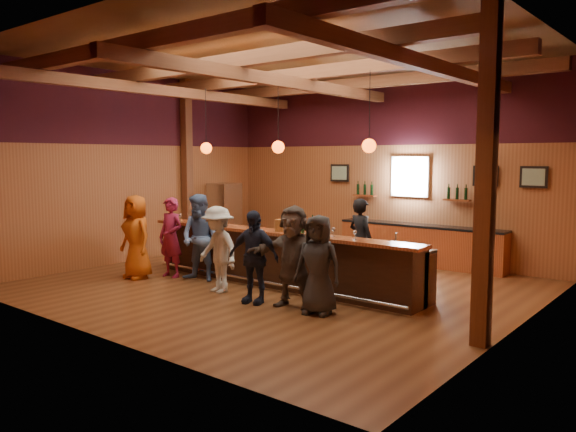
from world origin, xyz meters
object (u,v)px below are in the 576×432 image
Objects in this scene: customer_denim at (200,238)px; customer_white at (218,249)px; customer_brown at (293,256)px; ice_bucket at (280,225)px; stainless_fridge at (225,216)px; customer_orange at (136,237)px; bottle_a at (313,226)px; customer_dark at (318,265)px; back_bar_cabinet at (420,245)px; customer_navy at (253,257)px; customer_redvest at (171,237)px; bartender at (361,240)px; bar_counter at (284,258)px.

customer_denim reaches higher than customer_white.
ice_bucket is (-0.99, 0.86, 0.36)m from customer_brown.
stainless_fridge is 5.14m from ice_bucket.
customer_orange reaches higher than bottle_a.
customer_white is 2.30m from customer_dark.
customer_navy reaches higher than back_bar_cabinet.
stainless_fridge is 6.00m from customer_navy.
bartender is at bearing 28.19° from customer_redvest.
bottle_a is at bearing 9.02° from customer_redvest.
customer_redvest is at bearing 161.93° from customer_brown.
customer_orange is at bearing -160.20° from bottle_a.
customer_orange is at bearing -163.91° from customer_denim.
customer_white is (-0.55, -1.26, 0.28)m from bar_counter.
bottle_a reaches higher than ice_bucket.
customer_orange is 3.94m from customer_brown.
customer_denim is (-1.53, -0.80, 0.36)m from bar_counter.
bar_counter is at bearing 168.34° from bottle_a.
back_bar_cabinet is 4.10m from ice_bucket.
stainless_fridge is 5.25× the size of bottle_a.
customer_denim is at bearing -121.82° from back_bar_cabinet.
bar_counter is at bearing 64.82° from bartender.
stainless_fridge reaches higher than customer_dark.
customer_dark is at bearing -20.30° from customer_denim.
customer_dark reaches higher than back_bar_cabinet.
customer_dark is 4.67× the size of bottle_a.
bar_counter is 1.76m from customer_denim.
customer_orange is 2.21m from customer_white.
customer_dark is (0.56, -4.84, 0.32)m from back_bar_cabinet.
customer_dark is 2.59m from bartender.
customer_dark reaches higher than ice_bucket.
customer_orange is at bearing 170.75° from customer_dark.
customer_navy is (0.48, -1.41, 0.28)m from bar_counter.
customer_white is at bearing -113.70° from bar_counter.
customer_orange is 5.05× the size of bottle_a.
customer_brown is at bearing -90.10° from back_bar_cabinet.
customer_dark is at bearing -83.39° from back_bar_cabinet.
back_bar_cabinet is 2.37× the size of bartender.
customer_dark is (4.05, -0.35, -0.04)m from customer_redvest.
bar_counter is at bearing 120.92° from customer_brown.
customer_orange is 3.23m from customer_navy.
bartender is at bearing 66.78° from customer_white.
customer_navy is at bearing -176.44° from customer_brown.
bartender reaches higher than customer_redvest.
bar_counter is 1.11m from bottle_a.
back_bar_cabinet is 2.39m from bartender.
back_bar_cabinet is 5.04m from customer_navy.
ice_bucket is at bearing -32.97° from stainless_fridge.
customer_redvest is at bearing -127.81° from back_bar_cabinet.
bar_counter is at bearing -30.76° from stainless_fridge.
bartender reaches higher than back_bar_cabinet.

